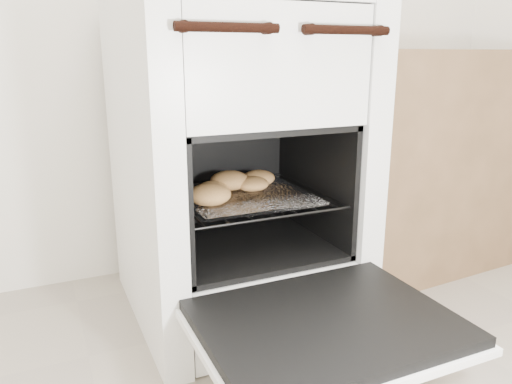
% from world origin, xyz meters
% --- Properties ---
extents(stove, '(0.64, 0.71, 0.98)m').
position_xyz_m(stove, '(0.15, 1.14, 0.48)').
color(stove, white).
rests_on(stove, ground).
extents(oven_door, '(0.58, 0.45, 0.04)m').
position_xyz_m(oven_door, '(0.15, 0.60, 0.21)').
color(oven_door, black).
rests_on(oven_door, stove).
extents(oven_rack, '(0.47, 0.45, 0.01)m').
position_xyz_m(oven_rack, '(0.15, 1.07, 0.39)').
color(oven_rack, black).
rests_on(oven_rack, stove).
extents(foil_sheet, '(0.36, 0.32, 0.01)m').
position_xyz_m(foil_sheet, '(0.15, 1.05, 0.40)').
color(foil_sheet, white).
rests_on(foil_sheet, oven_rack).
extents(baked_rolls, '(0.36, 0.29, 0.06)m').
position_xyz_m(baked_rolls, '(0.11, 1.09, 0.43)').
color(baked_rolls, tan).
rests_on(baked_rolls, foil_sheet).
extents(counter, '(0.85, 0.60, 0.81)m').
position_xyz_m(counter, '(0.90, 1.26, 0.41)').
color(counter, brown).
rests_on(counter, ground).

